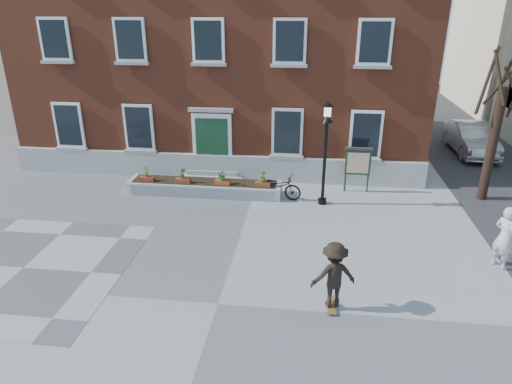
# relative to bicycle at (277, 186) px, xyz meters

# --- Properties ---
(ground) EXTENTS (100.00, 100.00, 0.00)m
(ground) POSITION_rel_bicycle_xyz_m (-0.96, -7.07, -0.51)
(ground) COLOR gray
(ground) RESTS_ON ground
(checker_patch) EXTENTS (6.00, 6.00, 0.01)m
(checker_patch) POSITION_rel_bicycle_xyz_m (-6.96, -6.07, -0.50)
(checker_patch) COLOR #535356
(checker_patch) RESTS_ON ground
(distant_building) EXTENTS (10.00, 12.00, 13.00)m
(distant_building) POSITION_rel_bicycle_xyz_m (-18.96, 12.93, 5.99)
(distant_building) COLOR beige
(distant_building) RESTS_ON ground
(bicycle) EXTENTS (2.02, 1.05, 1.01)m
(bicycle) POSITION_rel_bicycle_xyz_m (0.00, 0.00, 0.00)
(bicycle) COLOR black
(bicycle) RESTS_ON ground
(parked_car) EXTENTS (1.70, 4.71, 1.54)m
(parked_car) POSITION_rel_bicycle_xyz_m (9.33, 7.08, 0.27)
(parked_car) COLOR #B5B9BB
(parked_car) RESTS_ON ground
(bystander) EXTENTS (0.76, 0.84, 1.92)m
(bystander) POSITION_rel_bicycle_xyz_m (6.87, -4.27, 0.45)
(bystander) COLOR silver
(bystander) RESTS_ON ground
(brick_building) EXTENTS (18.40, 10.85, 12.60)m
(brick_building) POSITION_rel_bicycle_xyz_m (-2.96, 6.91, 5.80)
(brick_building) COLOR brown
(brick_building) RESTS_ON ground
(planter_assembly) EXTENTS (6.20, 1.12, 1.15)m
(planter_assembly) POSITION_rel_bicycle_xyz_m (-2.95, 0.11, -0.20)
(planter_assembly) COLOR beige
(planter_assembly) RESTS_ON ground
(bare_tree) EXTENTS (1.83, 1.83, 6.16)m
(bare_tree) POSITION_rel_bicycle_xyz_m (8.05, 0.94, 2.28)
(bare_tree) COLOR black
(bare_tree) RESTS_ON ground
(lamp_post) EXTENTS (0.40, 0.40, 3.93)m
(lamp_post) POSITION_rel_bicycle_xyz_m (1.77, -0.32, 2.03)
(lamp_post) COLOR black
(lamp_post) RESTS_ON ground
(notice_board) EXTENTS (1.10, 0.16, 1.87)m
(notice_board) POSITION_rel_bicycle_xyz_m (3.14, 1.07, 0.76)
(notice_board) COLOR #183022
(notice_board) RESTS_ON ground
(skateboarder) EXTENTS (1.28, 0.95, 1.84)m
(skateboarder) POSITION_rel_bicycle_xyz_m (1.94, -6.83, 0.45)
(skateboarder) COLOR brown
(skateboarder) RESTS_ON ground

